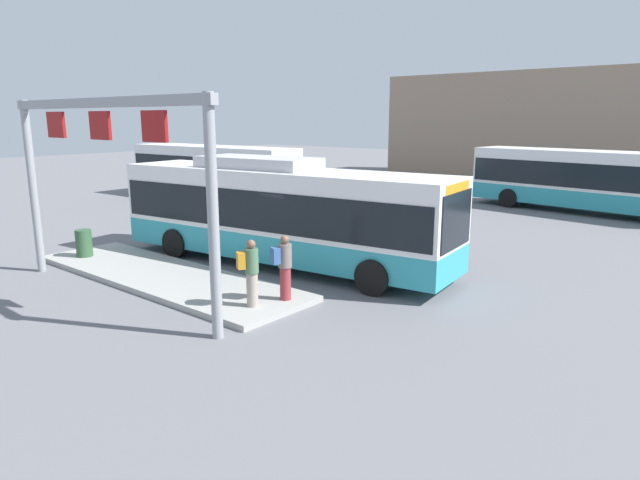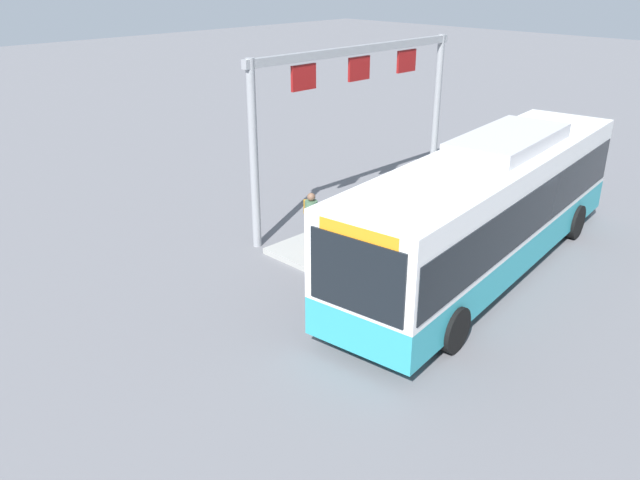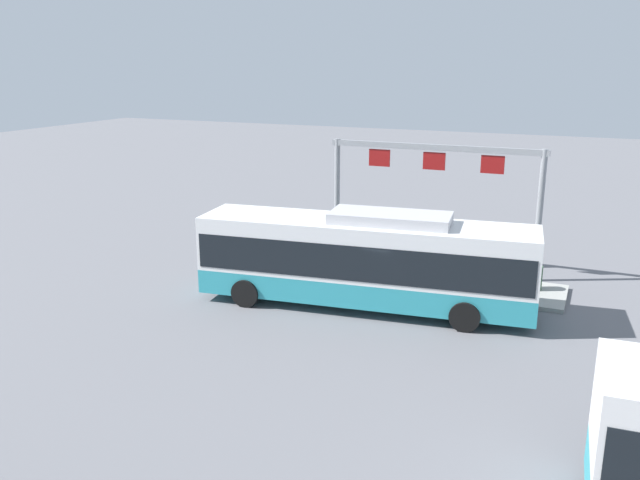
{
  "view_description": "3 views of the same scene",
  "coord_description": "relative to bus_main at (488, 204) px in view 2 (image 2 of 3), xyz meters",
  "views": [
    {
      "loc": [
        12.14,
        -12.65,
        4.68
      ],
      "look_at": [
        2.08,
        -0.51,
        1.2
      ],
      "focal_mm": 31.1,
      "sensor_mm": 36.0,
      "label": 1
    },
    {
      "loc": [
        13.79,
        7.69,
        7.38
      ],
      "look_at": [
        4.05,
        -1.98,
        1.45
      ],
      "focal_mm": 35.94,
      "sensor_mm": 36.0,
      "label": 2
    },
    {
      "loc": [
        -7.26,
        20.55,
        8.41
      ],
      "look_at": [
        2.39,
        -1.62,
        1.77
      ],
      "focal_mm": 36.77,
      "sensor_mm": 36.0,
      "label": 3
    }
  ],
  "objects": [
    {
      "name": "ground_plane",
      "position": [
        0.01,
        0.0,
        -1.81
      ],
      "size": [
        120.0,
        120.0,
        0.0
      ],
      "primitive_type": "plane",
      "color": "slate"
    },
    {
      "name": "person_waiting_near",
      "position": [
        2.87,
        -2.87,
        -0.76
      ],
      "size": [
        0.49,
        0.6,
        1.67
      ],
      "rotation": [
        0.0,
        0.0,
        1.15
      ],
      "color": "maroon",
      "rests_on": "platform_curb"
    },
    {
      "name": "bus_main",
      "position": [
        0.0,
        0.0,
        0.0
      ],
      "size": [
        11.82,
        3.85,
        3.46
      ],
      "rotation": [
        0.0,
        0.0,
        0.12
      ],
      "color": "teal",
      "rests_on": "ground"
    },
    {
      "name": "platform_curb",
      "position": [
        -1.55,
        -3.41,
        -1.73
      ],
      "size": [
        10.0,
        2.8,
        0.16
      ],
      "primitive_type": "cube",
      "color": "#9E9E99",
      "rests_on": "ground"
    },
    {
      "name": "trash_bin",
      "position": [
        -5.38,
        -3.83,
        -1.2
      ],
      "size": [
        0.52,
        0.52,
        0.9
      ],
      "primitive_type": "cylinder",
      "color": "#2D5133",
      "rests_on": "platform_curb"
    },
    {
      "name": "platform_sign_gantry",
      "position": [
        -1.0,
        -5.34,
        1.91
      ],
      "size": [
        8.81,
        0.24,
        5.2
      ],
      "color": "gray",
      "rests_on": "ground"
    },
    {
      "name": "person_boarding",
      "position": [
        2.6,
        -3.76,
        -0.76
      ],
      "size": [
        0.54,
        0.61,
        1.67
      ],
      "rotation": [
        0.0,
        0.0,
        1.02
      ],
      "color": "gray",
      "rests_on": "platform_curb"
    }
  ]
}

